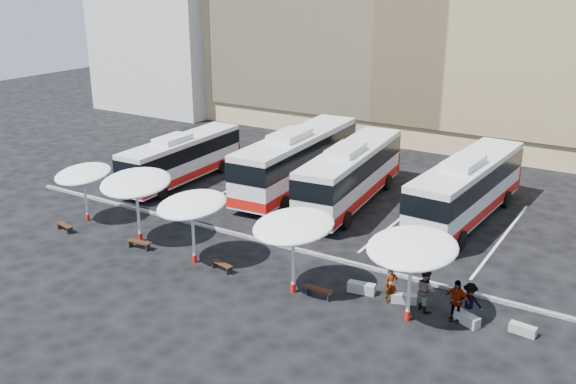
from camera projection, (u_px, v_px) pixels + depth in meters
The scene contains 25 objects.
ground at pixel (244, 242), 35.34m from camera, with size 120.00×120.00×0.00m, color black.
apartment_block at pixel (181, 21), 68.83m from camera, with size 14.00×14.00×18.00m, color beige.
curb_divider at pixel (249, 237), 35.72m from camera, with size 34.00×0.25×0.15m, color black.
bay_lines at pixel (315, 200), 41.77m from camera, with size 24.15×12.00×0.01m.
bus_0 at pixel (182, 157), 44.81m from camera, with size 2.89×11.11×3.50m.
bus_1 at pixel (298, 158), 43.23m from camera, with size 3.65×13.49×4.24m.
bus_2 at pixel (351, 173), 40.56m from camera, with size 3.92×12.82×4.00m.
bus_3 at pixel (467, 187), 37.75m from camera, with size 3.48×12.88×4.05m.
sunshade_0 at pixel (83, 174), 37.42m from camera, with size 3.57×3.61×3.41m.
sunshade_1 at pixel (136, 183), 34.35m from camera, with size 4.60×4.63×3.97m.
sunshade_2 at pixel (192, 205), 31.82m from camera, with size 4.61×4.64×3.69m.
sunshade_3 at pixel (293, 226), 28.71m from camera, with size 4.83×4.86×3.89m.
sunshade_4 at pixel (412, 248), 26.31m from camera, with size 4.39×4.43×3.96m.
wood_bench_0 at pixel (65, 226), 36.67m from camera, with size 1.36×0.61×0.40m.
wood_bench_1 at pixel (139, 243), 34.36m from camera, with size 1.44×0.56×0.43m.
wood_bench_2 at pixel (222, 265), 31.82m from camera, with size 1.37×0.63×0.41m.
wood_bench_3 at pixel (319, 291), 29.23m from camera, with size 1.41×0.38×0.43m.
conc_bench_0 at pixel (362, 288), 29.67m from camera, with size 1.29×0.43×0.48m, color gray.
conc_bench_1 at pixel (404, 299), 28.77m from camera, with size 1.14×0.38×0.43m, color gray.
conc_bench_2 at pixel (466, 319), 27.08m from camera, with size 1.25×0.42×0.47m, color gray.
conc_bench_3 at pixel (523, 330), 26.31m from camera, with size 1.09×0.36×0.41m, color gray.
passenger_0 at pixel (391, 285), 28.62m from camera, with size 0.62×0.41×1.71m, color black.
passenger_1 at pixel (426, 290), 27.94m from camera, with size 0.93×0.73×1.92m, color black.
passenger_2 at pixel (456, 301), 27.08m from camera, with size 1.12×0.46×1.90m, color black.
passenger_3 at pixel (469, 301), 27.24m from camera, with size 1.09×0.63×1.69m, color black.
Camera 1 is at (19.17, -26.37, 14.15)m, focal length 40.00 mm.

